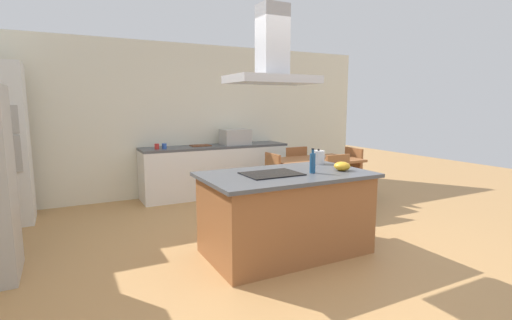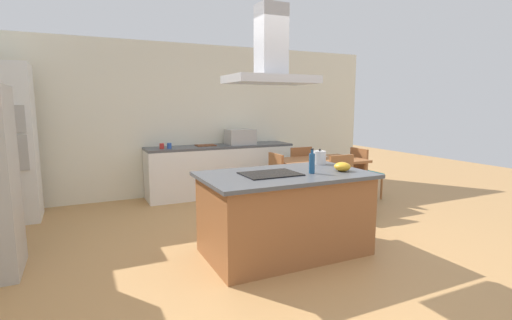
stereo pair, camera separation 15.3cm
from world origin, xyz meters
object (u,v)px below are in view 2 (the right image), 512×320
olive_oil_bottle (312,163)px  cutting_board (206,145)px  cooktop (270,174)px  tea_kettle (320,158)px  mixing_bowl (342,167)px  chair_at_left_end (270,179)px  range_hood (271,58)px  chair_at_right_end (363,170)px  countertop_microwave (240,137)px  coffee_mug_blue (169,146)px  chair_facing_island (346,182)px  dining_table (320,164)px  chair_facing_back_wall (298,168)px  coffee_mug_red (162,146)px  wall_oven_stack (7,144)px

olive_oil_bottle → cutting_board: (-0.21, 3.07, -0.11)m
cooktop → tea_kettle: (0.87, 0.35, 0.08)m
mixing_bowl → chair_at_left_end: 1.74m
tea_kettle → range_hood: bearing=-158.4°
cooktop → chair_at_right_end: size_ratio=0.67×
tea_kettle → countertop_microwave: (0.00, 2.53, 0.06)m
tea_kettle → coffee_mug_blue: (-1.32, 2.47, -0.04)m
chair_at_right_end → chair_facing_island: same height
mixing_bowl → chair_at_right_end: mixing_bowl is taller
cooktop → dining_table: (1.70, 1.51, -0.24)m
chair_at_right_end → chair_facing_island: size_ratio=1.00×
chair_at_right_end → chair_facing_back_wall: (-0.92, 0.67, 0.00)m
countertop_microwave → dining_table: 1.64m
countertop_microwave → cutting_board: 0.67m
tea_kettle → cutting_board: 2.67m
olive_oil_bottle → chair_at_left_end: olive_oil_bottle is taller
chair_at_right_end → range_hood: size_ratio=0.99×
dining_table → chair_facing_island: (-0.00, -0.67, -0.16)m
olive_oil_bottle → chair_facing_island: (1.26, 0.98, -0.51)m
cooktop → chair_at_right_end: (2.61, 1.51, -0.40)m
coffee_mug_red → dining_table: size_ratio=0.06×
wall_oven_stack → range_hood: (2.72, -2.65, 1.00)m
countertop_microwave → dining_table: bearing=-58.9°
cooktop → mixing_bowl: size_ratio=3.27×
mixing_bowl → range_hood: 1.42m
tea_kettle → chair_facing_island: bearing=31.4°
mixing_bowl → chair_facing_island: bearing=49.1°
coffee_mug_red → dining_table: (2.27, -1.31, -0.28)m
olive_oil_bottle → mixing_bowl: bearing=-4.8°
cutting_board → range_hood: (-0.22, -2.93, 1.19)m
cooktop → chair_facing_island: 1.94m
cooktop → mixing_bowl: 0.84m
cooktop → dining_table: 2.29m
olive_oil_bottle → coffee_mug_red: 3.12m
cutting_board → wall_oven_stack: bearing=-174.5°
countertop_microwave → chair_at_left_end: bearing=-93.9°
coffee_mug_blue → range_hood: size_ratio=0.10×
cooktop → wall_oven_stack: (-2.72, 2.65, 0.20)m
tea_kettle → chair_at_right_end: tea_kettle is taller
countertop_microwave → wall_oven_stack: wall_oven_stack is taller
tea_kettle → coffee_mug_blue: tea_kettle is taller
wall_oven_stack → chair_at_left_end: 3.73m
tea_kettle → olive_oil_bottle: 0.65m
dining_table → chair_facing_back_wall: (-0.00, 0.67, -0.16)m
mixing_bowl → countertop_microwave: bearing=88.9°
coffee_mug_red → coffee_mug_blue: (0.12, -0.00, 0.00)m
countertop_microwave → chair_at_right_end: countertop_microwave is taller
chair_facing_island → coffee_mug_red: bearing=139.1°
mixing_bowl → coffee_mug_red: mixing_bowl is taller
coffee_mug_blue → chair_at_left_end: coffee_mug_blue is taller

